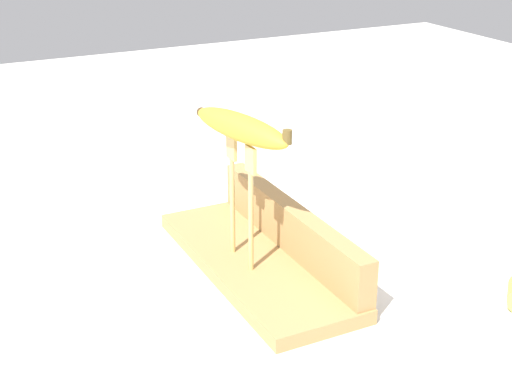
{
  "coord_description": "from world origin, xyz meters",
  "views": [
    {
      "loc": [
        0.84,
        -0.42,
        0.51
      ],
      "look_at": [
        0.0,
        0.0,
        0.12
      ],
      "focal_mm": 51.96,
      "sensor_mm": 36.0,
      "label": 1
    }
  ],
  "objects": [
    {
      "name": "ground_plane",
      "position": [
        0.0,
        0.0,
        0.0
      ],
      "size": [
        3.0,
        3.0,
        0.0
      ],
      "primitive_type": "plane",
      "color": "silver"
    },
    {
      "name": "wooden_board",
      "position": [
        0.0,
        0.0,
        0.01
      ],
      "size": [
        0.39,
        0.14,
        0.02
      ],
      "primitive_type": "cube",
      "color": "#A87F4C",
      "rests_on": "ground"
    },
    {
      "name": "fork_stand_center",
      "position": [
        0.0,
        -0.02,
        0.13
      ],
      "size": [
        0.08,
        0.01,
        0.18
      ],
      "color": "tan",
      "rests_on": "wooden_board"
    },
    {
      "name": "board_backstop",
      "position": [
        0.0,
        0.06,
        0.05
      ],
      "size": [
        0.38,
        0.03,
        0.07
      ],
      "primitive_type": "cube",
      "color": "#A87F4C",
      "rests_on": "wooden_board"
    },
    {
      "name": "banana_raised_center",
      "position": [
        -0.0,
        -0.02,
        0.22
      ],
      "size": [
        0.19,
        0.08,
        0.04
      ],
      "color": "gold",
      "rests_on": "fork_stand_center"
    }
  ]
}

